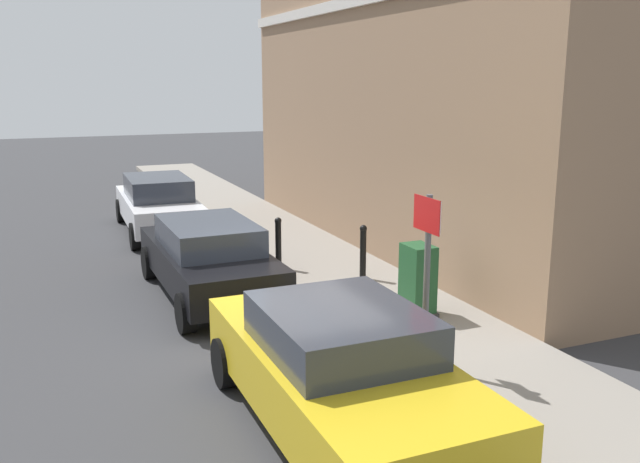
{
  "coord_description": "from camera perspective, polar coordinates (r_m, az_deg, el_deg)",
  "views": [
    {
      "loc": [
        -3.34,
        -9.17,
        3.85
      ],
      "look_at": [
        1.24,
        1.65,
        1.2
      ],
      "focal_mm": 38.09,
      "sensor_mm": 36.0,
      "label": 1
    }
  ],
  "objects": [
    {
      "name": "ground",
      "position": [
        10.49,
        -2.77,
        -8.83
      ],
      "size": [
        80.0,
        80.0,
        0.0
      ],
      "primitive_type": "plane",
      "color": "#38383A"
    },
    {
      "name": "sidewalk",
      "position": [
        16.51,
        -3.56,
        -0.53
      ],
      "size": [
        2.46,
        30.0,
        0.15
      ],
      "primitive_type": "cube",
      "color": "gray",
      "rests_on": "ground"
    },
    {
      "name": "corner_building",
      "position": [
        17.08,
        15.03,
        14.0
      ],
      "size": [
        7.82,
        12.73,
        8.72
      ],
      "color": "#937256",
      "rests_on": "ground"
    },
    {
      "name": "car_yellow",
      "position": [
        7.53,
        1.64,
        -11.49
      ],
      "size": [
        1.92,
        4.39,
        1.48
      ],
      "rotation": [
        0.0,
        0.0,
        1.57
      ],
      "color": "gold",
      "rests_on": "ground"
    },
    {
      "name": "car_black",
      "position": [
        12.26,
        -9.35,
        -2.15
      ],
      "size": [
        1.84,
        4.33,
        1.4
      ],
      "rotation": [
        0.0,
        0.0,
        1.58
      ],
      "color": "black",
      "rests_on": "ground"
    },
    {
      "name": "car_white",
      "position": [
        17.72,
        -13.45,
        2.3
      ],
      "size": [
        1.88,
        4.48,
        1.45
      ],
      "rotation": [
        0.0,
        0.0,
        1.54
      ],
      "color": "silver",
      "rests_on": "ground"
    },
    {
      "name": "utility_cabinet",
      "position": [
        10.93,
        8.2,
        -4.28
      ],
      "size": [
        0.46,
        0.61,
        1.15
      ],
      "color": "#1E4C28",
      "rests_on": "sidewalk"
    },
    {
      "name": "bollard_near_cabinet",
      "position": [
        12.78,
        3.64,
        -1.57
      ],
      "size": [
        0.14,
        0.14,
        1.04
      ],
      "color": "black",
      "rests_on": "sidewalk"
    },
    {
      "name": "bollard_far_kerb",
      "position": [
        13.46,
        -3.52,
        -0.83
      ],
      "size": [
        0.14,
        0.14,
        1.04
      ],
      "color": "black",
      "rests_on": "sidewalk"
    },
    {
      "name": "street_sign",
      "position": [
        8.67,
        8.96,
        -2.06
      ],
      "size": [
        0.08,
        0.6,
        2.3
      ],
      "color": "#59595B",
      "rests_on": "sidewalk"
    }
  ]
}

